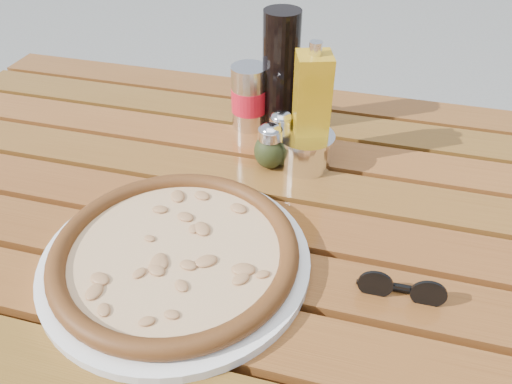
% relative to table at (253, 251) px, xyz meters
% --- Properties ---
extents(table, '(1.40, 0.90, 0.75)m').
position_rel_table_xyz_m(table, '(0.00, 0.00, 0.00)').
color(table, '#391B0D').
rests_on(table, ground).
extents(plate, '(0.41, 0.41, 0.01)m').
position_rel_table_xyz_m(plate, '(-0.07, -0.12, 0.08)').
color(plate, white).
rests_on(plate, table).
extents(pizza, '(0.35, 0.35, 0.03)m').
position_rel_table_xyz_m(pizza, '(-0.07, -0.12, 0.10)').
color(pizza, '#FFE6B6').
rests_on(pizza, plate).
extents(pepper_shaker, '(0.07, 0.07, 0.08)m').
position_rel_table_xyz_m(pepper_shaker, '(0.00, 0.18, 0.11)').
color(pepper_shaker, '#AB2213').
rests_on(pepper_shaker, table).
extents(oregano_shaker, '(0.07, 0.07, 0.08)m').
position_rel_table_xyz_m(oregano_shaker, '(-0.01, 0.13, 0.11)').
color(oregano_shaker, '#333C18').
rests_on(oregano_shaker, table).
extents(dark_bottle, '(0.08, 0.08, 0.22)m').
position_rel_table_xyz_m(dark_bottle, '(-0.02, 0.27, 0.19)').
color(dark_bottle, black).
rests_on(dark_bottle, table).
extents(soda_can, '(0.08, 0.08, 0.12)m').
position_rel_table_xyz_m(soda_can, '(-0.08, 0.26, 0.13)').
color(soda_can, silver).
rests_on(soda_can, table).
extents(olive_oil_cruet, '(0.07, 0.07, 0.21)m').
position_rel_table_xyz_m(olive_oil_cruet, '(0.05, 0.17, 0.17)').
color(olive_oil_cruet, '#BD8A14').
rests_on(olive_oil_cruet, table).
extents(parmesan_tin, '(0.10, 0.10, 0.07)m').
position_rel_table_xyz_m(parmesan_tin, '(0.05, 0.15, 0.11)').
color(parmesan_tin, white).
rests_on(parmesan_tin, table).
extents(sunglasses, '(0.11, 0.02, 0.04)m').
position_rel_table_xyz_m(sunglasses, '(0.22, -0.10, 0.09)').
color(sunglasses, black).
rests_on(sunglasses, table).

